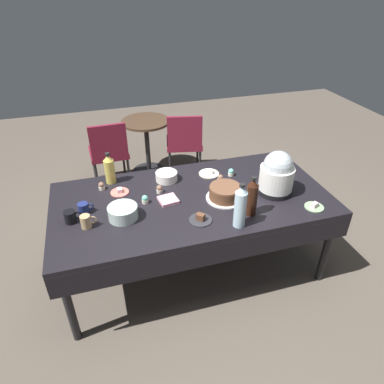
% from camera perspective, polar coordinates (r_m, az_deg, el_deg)
% --- Properties ---
extents(ground, '(9.00, 9.00, 0.00)m').
position_cam_1_polar(ground, '(3.25, -0.00, -11.95)').
color(ground, brown).
extents(potluck_table, '(2.20, 1.10, 0.75)m').
position_cam_1_polar(potluck_table, '(2.80, -0.00, -1.92)').
color(potluck_table, black).
rests_on(potluck_table, ground).
extents(frosted_layer_cake, '(0.30, 0.30, 0.11)m').
position_cam_1_polar(frosted_layer_cake, '(2.74, 5.50, -0.15)').
color(frosted_layer_cake, silver).
rests_on(frosted_layer_cake, potluck_table).
extents(slow_cooker, '(0.29, 0.29, 0.36)m').
position_cam_1_polar(slow_cooker, '(2.83, 13.84, 2.91)').
color(slow_cooker, black).
rests_on(slow_cooker, potluck_table).
extents(glass_salad_bowl, '(0.22, 0.22, 0.10)m').
position_cam_1_polar(glass_salad_bowl, '(2.57, -11.34, -3.31)').
color(glass_salad_bowl, '#B2C6BC').
rests_on(glass_salad_bowl, potluck_table).
extents(ceramic_snack_bowl, '(0.19, 0.19, 0.08)m').
position_cam_1_polar(ceramic_snack_bowl, '(2.99, -4.23, 2.61)').
color(ceramic_snack_bowl, silver).
rests_on(ceramic_snack_bowl, potluck_table).
extents(dessert_plate_teal, '(0.14, 0.14, 0.05)m').
position_cam_1_polar(dessert_plate_teal, '(3.18, 12.70, 3.32)').
color(dessert_plate_teal, teal).
rests_on(dessert_plate_teal, potluck_table).
extents(dessert_plate_coral, '(0.15, 0.15, 0.04)m').
position_cam_1_polar(dessert_plate_coral, '(2.88, -11.84, 0.05)').
color(dessert_plate_coral, '#E07266').
rests_on(dessert_plate_coral, potluck_table).
extents(dessert_plate_charcoal, '(0.17, 0.17, 0.06)m').
position_cam_1_polar(dessert_plate_charcoal, '(2.52, 1.40, -4.45)').
color(dessert_plate_charcoal, '#2D2D33').
rests_on(dessert_plate_charcoal, potluck_table).
extents(dessert_plate_sage, '(0.15, 0.15, 0.04)m').
position_cam_1_polar(dessert_plate_sage, '(2.81, 19.52, -2.25)').
color(dessert_plate_sage, '#8CA87F').
rests_on(dessert_plate_sage, potluck_table).
extents(dessert_plate_cream, '(0.18, 0.18, 0.04)m').
position_cam_1_polar(dessert_plate_cream, '(3.09, 2.81, 3.15)').
color(dessert_plate_cream, beige).
rests_on(dessert_plate_cream, potluck_table).
extents(cupcake_vanilla, '(0.05, 0.05, 0.07)m').
position_cam_1_polar(cupcake_vanilla, '(2.95, -14.70, 0.96)').
color(cupcake_vanilla, beige).
rests_on(cupcake_vanilla, potluck_table).
extents(cupcake_mint, '(0.05, 0.05, 0.07)m').
position_cam_1_polar(cupcake_mint, '(2.71, -7.77, -1.22)').
color(cupcake_mint, beige).
rests_on(cupcake_mint, potluck_table).
extents(cupcake_lemon, '(0.05, 0.05, 0.07)m').
position_cam_1_polar(cupcake_lemon, '(2.97, 4.71, 2.24)').
color(cupcake_lemon, beige).
rests_on(cupcake_lemon, potluck_table).
extents(cupcake_rose, '(0.05, 0.05, 0.07)m').
position_cam_1_polar(cupcake_rose, '(3.07, 6.45, 3.24)').
color(cupcake_rose, beige).
rests_on(cupcake_rose, potluck_table).
extents(cupcake_cocoa, '(0.05, 0.05, 0.07)m').
position_cam_1_polar(cupcake_cocoa, '(2.82, -5.39, 0.46)').
color(cupcake_cocoa, beige).
rests_on(cupcake_cocoa, potluck_table).
extents(soda_bottle_cola, '(0.08, 0.08, 0.32)m').
position_cam_1_polar(soda_bottle_cola, '(2.54, 9.86, -0.85)').
color(soda_bottle_cola, '#33190F').
rests_on(soda_bottle_cola, potluck_table).
extents(soda_bottle_ginger_ale, '(0.09, 0.09, 0.28)m').
position_cam_1_polar(soda_bottle_ginger_ale, '(2.99, -13.45, 3.71)').
color(soda_bottle_ginger_ale, gold).
rests_on(soda_bottle_ginger_ale, potluck_table).
extents(soda_bottle_water, '(0.09, 0.09, 0.34)m').
position_cam_1_polar(soda_bottle_water, '(2.41, 7.98, -2.40)').
color(soda_bottle_water, silver).
rests_on(soda_bottle_water, potluck_table).
extents(coffee_mug_black, '(0.13, 0.08, 0.09)m').
position_cam_1_polar(coffee_mug_black, '(2.63, -19.39, -3.87)').
color(coffee_mug_black, black).
rests_on(coffee_mug_black, potluck_table).
extents(coffee_mug_tan, '(0.11, 0.07, 0.10)m').
position_cam_1_polar(coffee_mug_tan, '(2.54, -17.05, -4.67)').
color(coffee_mug_tan, tan).
rests_on(coffee_mug_tan, potluck_table).
extents(coffee_mug_navy, '(0.12, 0.08, 0.08)m').
position_cam_1_polar(coffee_mug_navy, '(2.70, -17.42, -2.54)').
color(coffee_mug_navy, navy).
rests_on(coffee_mug_navy, potluck_table).
extents(paper_napkin_stack, '(0.16, 0.16, 0.02)m').
position_cam_1_polar(paper_napkin_stack, '(2.72, -3.93, -1.35)').
color(paper_napkin_stack, pink).
rests_on(paper_napkin_stack, potluck_table).
extents(maroon_chair_left, '(0.46, 0.46, 0.85)m').
position_cam_1_polar(maroon_chair_left, '(4.23, -13.58, 6.77)').
color(maroon_chair_left, maroon).
rests_on(maroon_chair_left, ground).
extents(maroon_chair_right, '(0.52, 0.52, 0.85)m').
position_cam_1_polar(maroon_chair_right, '(4.36, -1.27, 8.49)').
color(maroon_chair_right, maroon).
rests_on(maroon_chair_right, ground).
extents(round_cafe_table, '(0.60, 0.60, 0.72)m').
position_cam_1_polar(round_cafe_table, '(4.48, -7.48, 8.98)').
color(round_cafe_table, '#473323').
rests_on(round_cafe_table, ground).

